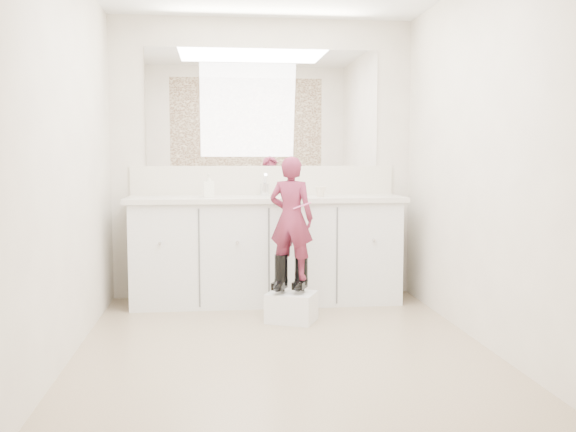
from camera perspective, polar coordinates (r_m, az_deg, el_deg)
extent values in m
plane|color=#836855|center=(4.28, -0.61, -11.26)|extent=(3.00, 3.00, 0.00)
plane|color=beige|center=(5.60, -2.20, 5.09)|extent=(2.60, 0.00, 2.60)
plane|color=beige|center=(2.61, 2.74, 4.87)|extent=(2.60, 0.00, 2.60)
plane|color=beige|center=(4.17, -18.74, 4.75)|extent=(0.00, 3.00, 3.00)
plane|color=beige|center=(4.43, 16.42, 4.83)|extent=(0.00, 3.00, 3.00)
cube|color=silver|center=(5.38, -1.95, -3.20)|extent=(2.20, 0.55, 0.85)
cube|color=beige|center=(5.32, -1.95, 1.52)|extent=(2.28, 0.58, 0.04)
cube|color=beige|center=(5.58, -2.18, 3.19)|extent=(2.28, 0.03, 0.25)
cube|color=white|center=(5.60, -2.21, 9.60)|extent=(2.00, 0.02, 1.00)
cube|color=#472819|center=(2.66, 2.75, 14.62)|extent=(2.00, 0.01, 1.20)
cylinder|color=silver|center=(5.48, -2.09, 2.37)|extent=(0.08, 0.08, 0.10)
imported|color=beige|center=(5.35, 2.91, 2.20)|extent=(0.11, 0.11, 0.08)
imported|color=white|center=(5.28, -7.06, 2.71)|extent=(0.09, 0.09, 0.19)
cube|color=white|center=(4.80, 0.32, -8.09)|extent=(0.42, 0.39, 0.22)
imported|color=#A8335C|center=(4.71, 0.29, -0.18)|extent=(0.39, 0.33, 0.91)
cylinder|color=pink|center=(4.63, 1.27, 0.93)|extent=(0.13, 0.07, 0.06)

